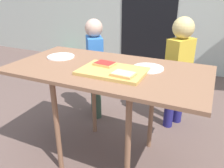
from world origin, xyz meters
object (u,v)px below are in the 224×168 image
(cutting_board, at_px, (113,71))
(pizza_slice_near_right, at_px, (123,74))
(child_right, at_px, (179,65))
(garden_hose_coil, at_px, (62,60))
(dining_table, at_px, (107,77))
(plate_white_right, at_px, (148,68))
(child_left, at_px, (95,63))
(pizza_slice_far_left, at_px, (105,64))
(plate_white_left, at_px, (61,57))

(cutting_board, xyz_separation_m, pizza_slice_near_right, (0.10, -0.07, 0.02))
(child_right, relative_size, garden_hose_coil, 2.87)
(pizza_slice_near_right, bearing_deg, dining_table, 141.53)
(cutting_board, height_order, plate_white_right, cutting_board)
(cutting_board, distance_m, child_left, 0.82)
(dining_table, xyz_separation_m, cutting_board, (0.07, -0.07, 0.08))
(pizza_slice_near_right, xyz_separation_m, pizza_slice_far_left, (-0.19, 0.13, 0.00))
(pizza_slice_far_left, bearing_deg, child_right, 61.46)
(dining_table, height_order, garden_hose_coil, dining_table)
(pizza_slice_far_left, bearing_deg, pizza_slice_near_right, -34.69)
(pizza_slice_far_left, relative_size, garden_hose_coil, 0.41)
(plate_white_left, distance_m, garden_hose_coil, 2.53)
(dining_table, height_order, pizza_slice_near_right, pizza_slice_near_right)
(cutting_board, relative_size, child_right, 0.41)
(pizza_slice_near_right, xyz_separation_m, child_right, (0.20, 0.85, -0.17))
(garden_hose_coil, bearing_deg, child_left, -43.55)
(dining_table, distance_m, garden_hose_coil, 2.85)
(dining_table, height_order, plate_white_left, plate_white_left)
(cutting_board, height_order, pizza_slice_far_left, pizza_slice_far_left)
(child_left, bearing_deg, cutting_board, -52.54)
(plate_white_left, relative_size, garden_hose_coil, 0.58)
(plate_white_right, height_order, child_left, child_left)
(dining_table, bearing_deg, garden_hose_coil, 133.88)
(plate_white_left, distance_m, child_right, 1.05)
(dining_table, xyz_separation_m, garden_hose_coil, (-1.92, 1.99, -0.68))
(child_right, height_order, garden_hose_coil, child_right)
(pizza_slice_near_right, relative_size, pizza_slice_far_left, 0.98)
(plate_white_right, xyz_separation_m, child_right, (0.12, 0.62, -0.15))
(plate_white_left, bearing_deg, child_left, 86.03)
(pizza_slice_far_left, bearing_deg, plate_white_right, 21.09)
(cutting_board, distance_m, plate_white_left, 0.54)
(cutting_board, relative_size, pizza_slice_near_right, 2.92)
(cutting_board, distance_m, garden_hose_coil, 2.96)
(pizza_slice_far_left, xyz_separation_m, plate_white_left, (-0.43, 0.08, -0.02))
(pizza_slice_near_right, distance_m, child_left, 0.94)
(pizza_slice_far_left, xyz_separation_m, garden_hose_coil, (-1.90, 2.00, -0.78))
(plate_white_left, relative_size, child_right, 0.20)
(cutting_board, relative_size, garden_hose_coil, 1.16)
(pizza_slice_far_left, relative_size, child_left, 0.15)
(pizza_slice_far_left, height_order, plate_white_right, pizza_slice_far_left)
(cutting_board, xyz_separation_m, pizza_slice_far_left, (-0.09, 0.06, 0.02))
(pizza_slice_far_left, height_order, plate_white_left, pizza_slice_far_left)
(pizza_slice_far_left, bearing_deg, garden_hose_coil, 133.55)
(child_left, distance_m, garden_hose_coil, 2.15)
(dining_table, relative_size, plate_white_right, 6.47)
(child_left, bearing_deg, plate_white_left, -93.97)
(child_right, distance_m, garden_hose_coil, 2.69)
(cutting_board, height_order, child_left, child_left)
(plate_white_left, xyz_separation_m, garden_hose_coil, (-1.47, 1.92, -0.75))
(plate_white_right, bearing_deg, child_left, 145.44)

